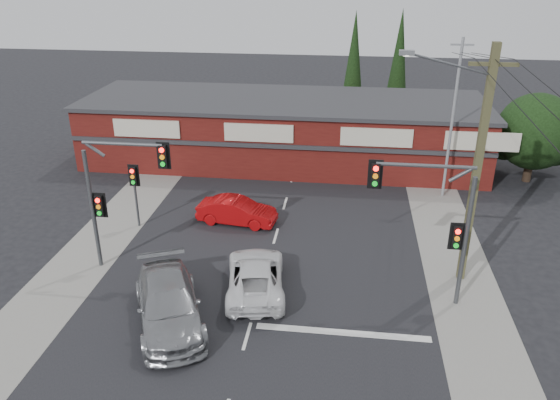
# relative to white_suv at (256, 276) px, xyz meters

# --- Properties ---
(ground) EXTENTS (120.00, 120.00, 0.00)m
(ground) POSITION_rel_white_suv_xyz_m (0.19, -0.91, -0.70)
(ground) COLOR black
(ground) RESTS_ON ground
(road_strip) EXTENTS (14.00, 70.00, 0.01)m
(road_strip) POSITION_rel_white_suv_xyz_m (0.19, 4.09, -0.69)
(road_strip) COLOR black
(road_strip) RESTS_ON ground
(verge_left) EXTENTS (3.00, 70.00, 0.02)m
(verge_left) POSITION_rel_white_suv_xyz_m (-8.31, 4.09, -0.69)
(verge_left) COLOR gray
(verge_left) RESTS_ON ground
(verge_right) EXTENTS (3.00, 70.00, 0.02)m
(verge_right) POSITION_rel_white_suv_xyz_m (8.69, 4.09, -0.69)
(verge_right) COLOR gray
(verge_right) RESTS_ON ground
(stop_line) EXTENTS (6.50, 0.35, 0.01)m
(stop_line) POSITION_rel_white_suv_xyz_m (3.69, -2.41, -0.68)
(stop_line) COLOR silver
(stop_line) RESTS_ON ground
(white_suv) EXTENTS (3.07, 5.31, 1.39)m
(white_suv) POSITION_rel_white_suv_xyz_m (0.00, 0.00, 0.00)
(white_suv) COLOR silver
(white_suv) RESTS_ON ground
(silver_suv) EXTENTS (4.40, 6.15, 1.65)m
(silver_suv) POSITION_rel_white_suv_xyz_m (-2.90, -2.59, 0.13)
(silver_suv) COLOR gray
(silver_suv) RESTS_ON ground
(red_sedan) EXTENTS (4.27, 1.95, 1.36)m
(red_sedan) POSITION_rel_white_suv_xyz_m (-2.03, 6.09, -0.02)
(red_sedan) COLOR #B10A0D
(red_sedan) RESTS_ON ground
(lane_dashes) EXTENTS (0.12, 41.23, 0.01)m
(lane_dashes) POSITION_rel_white_suv_xyz_m (0.19, 0.90, -0.68)
(lane_dashes) COLOR silver
(lane_dashes) RESTS_ON ground
(shop_building) EXTENTS (27.30, 8.40, 4.22)m
(shop_building) POSITION_rel_white_suv_xyz_m (-0.81, 16.07, 1.44)
(shop_building) COLOR #4A110E
(shop_building) RESTS_ON ground
(tree_cluster) EXTENTS (5.90, 5.10, 5.50)m
(tree_cluster) POSITION_rel_white_suv_xyz_m (14.88, 14.53, 2.20)
(tree_cluster) COLOR #2D2116
(tree_cluster) RESTS_ON ground
(conifer_near) EXTENTS (1.80, 1.80, 9.25)m
(conifer_near) POSITION_rel_white_suv_xyz_m (3.69, 23.09, 4.78)
(conifer_near) COLOR #2D2116
(conifer_near) RESTS_ON ground
(conifer_far) EXTENTS (1.80, 1.80, 9.25)m
(conifer_far) POSITION_rel_white_suv_xyz_m (7.19, 25.09, 4.78)
(conifer_far) COLOR #2D2116
(conifer_far) RESTS_ON ground
(traffic_mast_left) EXTENTS (3.77, 0.27, 5.97)m
(traffic_mast_left) POSITION_rel_white_suv_xyz_m (-6.24, 1.09, 3.23)
(traffic_mast_left) COLOR #47494C
(traffic_mast_left) RESTS_ON ground
(traffic_mast_right) EXTENTS (3.96, 0.27, 5.97)m
(traffic_mast_right) POSITION_rel_white_suv_xyz_m (7.05, 0.09, 3.25)
(traffic_mast_right) COLOR #47494C
(traffic_mast_right) RESTS_ON ground
(pedestal_signal) EXTENTS (0.55, 0.27, 3.38)m
(pedestal_signal) POSITION_rel_white_suv_xyz_m (-7.01, 5.09, 1.71)
(pedestal_signal) COLOR #47494C
(pedestal_signal) RESTS_ON ground
(utility_pole) EXTENTS (4.38, 0.59, 10.00)m
(utility_pole) POSITION_rel_white_suv_xyz_m (8.55, 2.07, 4.70)
(utility_pole) COLOR brown
(utility_pole) RESTS_ON ground
(steel_pole) EXTENTS (1.20, 0.16, 9.00)m
(steel_pole) POSITION_rel_white_suv_xyz_m (9.19, 11.09, 4.01)
(steel_pole) COLOR gray
(steel_pole) RESTS_ON ground
(power_lines) EXTENTS (2.01, 29.00, 1.22)m
(power_lines) POSITION_rel_white_suv_xyz_m (8.66, -3.38, 8.34)
(power_lines) COLOR black
(power_lines) RESTS_ON ground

